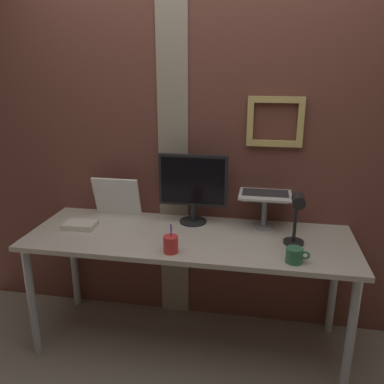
{
  "coord_description": "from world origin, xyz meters",
  "views": [
    {
      "loc": [
        0.38,
        -2.18,
        1.76
      ],
      "look_at": [
        -0.03,
        0.13,
        1.02
      ],
      "focal_mm": 37.22,
      "sensor_mm": 36.0,
      "label": 1
    }
  ],
  "objects_px": {
    "whiteboard_panel": "(117,197)",
    "coffee_mug": "(295,255)",
    "laptop": "(266,185)",
    "desk_lamp": "(297,214)",
    "monitor": "(193,183)",
    "pen_cup": "(171,244)"
  },
  "relations": [
    {
      "from": "whiteboard_panel",
      "to": "laptop",
      "type": "bearing_deg",
      "value": 1.69
    },
    {
      "from": "monitor",
      "to": "laptop",
      "type": "height_order",
      "value": "monitor"
    },
    {
      "from": "whiteboard_panel",
      "to": "coffee_mug",
      "type": "bearing_deg",
      "value": -23.27
    },
    {
      "from": "desk_lamp",
      "to": "coffee_mug",
      "type": "bearing_deg",
      "value": -93.11
    },
    {
      "from": "laptop",
      "to": "desk_lamp",
      "type": "xyz_separation_m",
      "value": [
        0.18,
        -0.34,
        -0.06
      ]
    },
    {
      "from": "pen_cup",
      "to": "laptop",
      "type": "bearing_deg",
      "value": 46.45
    },
    {
      "from": "laptop",
      "to": "whiteboard_panel",
      "type": "bearing_deg",
      "value": -178.31
    },
    {
      "from": "desk_lamp",
      "to": "coffee_mug",
      "type": "xyz_separation_m",
      "value": [
        -0.01,
        -0.19,
        -0.16
      ]
    },
    {
      "from": "monitor",
      "to": "laptop",
      "type": "relative_size",
      "value": 1.4
    },
    {
      "from": "monitor",
      "to": "desk_lamp",
      "type": "bearing_deg",
      "value": -23.37
    },
    {
      "from": "desk_lamp",
      "to": "laptop",
      "type": "bearing_deg",
      "value": 116.95
    },
    {
      "from": "whiteboard_panel",
      "to": "coffee_mug",
      "type": "relative_size",
      "value": 2.57
    },
    {
      "from": "pen_cup",
      "to": "coffee_mug",
      "type": "xyz_separation_m",
      "value": [
        0.67,
        0.0,
        -0.01
      ]
    },
    {
      "from": "laptop",
      "to": "coffee_mug",
      "type": "height_order",
      "value": "laptop"
    },
    {
      "from": "laptop",
      "to": "desk_lamp",
      "type": "distance_m",
      "value": 0.39
    },
    {
      "from": "desk_lamp",
      "to": "pen_cup",
      "type": "distance_m",
      "value": 0.72
    },
    {
      "from": "whiteboard_panel",
      "to": "desk_lamp",
      "type": "distance_m",
      "value": 1.22
    },
    {
      "from": "monitor",
      "to": "desk_lamp",
      "type": "relative_size",
      "value": 1.39
    },
    {
      "from": "monitor",
      "to": "pen_cup",
      "type": "bearing_deg",
      "value": -95.3
    },
    {
      "from": "monitor",
      "to": "laptop",
      "type": "bearing_deg",
      "value": 8.42
    },
    {
      "from": "monitor",
      "to": "pen_cup",
      "type": "distance_m",
      "value": 0.52
    },
    {
      "from": "laptop",
      "to": "coffee_mug",
      "type": "xyz_separation_m",
      "value": [
        0.16,
        -0.53,
        -0.22
      ]
    }
  ]
}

